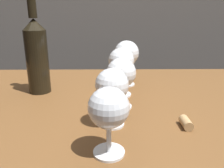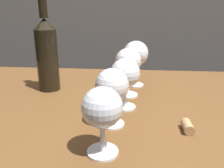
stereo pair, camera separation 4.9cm
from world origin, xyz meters
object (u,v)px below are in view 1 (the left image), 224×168
Objects in this scene: wine_glass_amber at (109,110)px; wine_bottle at (37,54)px; wine_glass_merlot at (121,74)px; wine_glass_rose at (126,54)px; wine_glass_empty at (112,87)px; cork at (186,123)px; wine_glass_chardonnay at (121,62)px.

wine_bottle is (-0.23, 0.35, 0.04)m from wine_glass_amber.
wine_glass_merlot is 0.87× the size of wine_glass_rose.
wine_glass_amber is 0.94× the size of wine_glass_merlot.
wine_glass_empty reaches higher than cork.
wine_glass_merlot reaches higher than wine_glass_empty.
wine_glass_empty is 0.31m from wine_glass_rose.
wine_glass_chardonnay is 0.27m from wine_bottle.
wine_bottle is at bearing 148.42° from cork.
wine_bottle is at bearing 123.34° from wine_glass_amber.
wine_glass_amber is at bearing -150.95° from cork.
cork is at bearing -57.03° from wine_glass_chardonnay.
wine_glass_amber is at bearing -56.66° from wine_bottle.
wine_glass_rose reaches higher than wine_glass_amber.
wine_glass_rose is (0.06, 0.41, 0.03)m from wine_glass_amber.
wine_glass_rose is at bearing 80.14° from wine_glass_empty.
wine_glass_rose is 0.35m from cork.
wine_glass_merlot reaches higher than wine_glass_amber.
wine_bottle reaches higher than wine_glass_amber.
wine_glass_chardonnay reaches higher than wine_glass_merlot.
wine_glass_chardonnay is at bearing -101.57° from wine_glass_rose.
wine_glass_empty is 0.98× the size of wine_glass_merlot.
wine_glass_empty is 0.19m from cork.
wine_glass_chardonnay is at bearing 82.92° from wine_glass_amber.
wine_glass_amber is 0.42m from wine_glass_rose.
wine_glass_amber is 0.11m from wine_glass_empty.
wine_glass_empty is at bearing -99.86° from wine_glass_rose.
wine_glass_merlot is at bearing 75.77° from wine_glass_empty.
wine_glass_rose is at bearing 78.43° from wine_glass_chardonnay.
wine_glass_chardonnay is 0.94× the size of wine_glass_rose.
wine_bottle reaches higher than wine_glass_merlot.
wine_glass_chardonnay is 0.11m from wine_glass_rose.
wine_glass_chardonnay reaches higher than wine_glass_empty.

